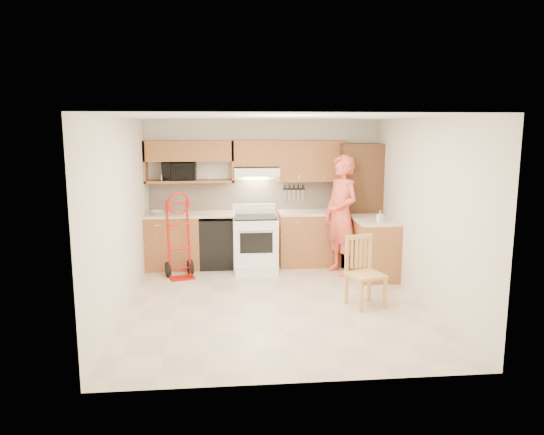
{
  "coord_description": "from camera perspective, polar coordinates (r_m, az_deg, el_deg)",
  "views": [
    {
      "loc": [
        -0.69,
        -6.69,
        2.37
      ],
      "look_at": [
        0.0,
        0.5,
        1.1
      ],
      "focal_mm": 33.88,
      "sensor_mm": 36.0,
      "label": 1
    }
  ],
  "objects": [
    {
      "name": "upper_shelf_mw",
      "position": [
        8.83,
        -9.12,
        4.01
      ],
      "size": [
        1.5,
        0.33,
        0.04
      ],
      "primitive_type": "cube",
      "color": "#AC6938",
      "rests_on": "wall_back"
    },
    {
      "name": "soap_bottle",
      "position": [
        8.03,
        11.91,
        0.14
      ],
      "size": [
        0.1,
        0.1,
        0.17
      ],
      "primitive_type": "imported",
      "rotation": [
        0.0,
        0.0,
        0.41
      ],
      "color": "white",
      "rests_on": "countertop_return"
    },
    {
      "name": "upper_cab_center",
      "position": [
        8.8,
        -1.78,
        7.17
      ],
      "size": [
        0.76,
        0.33,
        0.44
      ],
      "primitive_type": "cube",
      "color": "#AC6938",
      "rests_on": "wall_back"
    },
    {
      "name": "ceiling",
      "position": [
        6.72,
        0.42,
        11.17
      ],
      "size": [
        4.0,
        4.5,
        0.02
      ],
      "primitive_type": "cube",
      "color": "white",
      "rests_on": "ground"
    },
    {
      "name": "dining_chair",
      "position": [
        6.96,
        10.4,
        -6.0
      ],
      "size": [
        0.54,
        0.57,
        0.95
      ],
      "primitive_type": null,
      "rotation": [
        0.0,
        0.0,
        0.31
      ],
      "color": "#E0AB59",
      "rests_on": "ground"
    },
    {
      "name": "countertop_right",
      "position": [
        8.89,
        4.43,
        0.56
      ],
      "size": [
        1.14,
        0.63,
        0.04
      ],
      "primitive_type": "cube",
      "color": "beige",
      "rests_on": "lower_cab_right"
    },
    {
      "name": "microwave",
      "position": [
        8.83,
        -10.25,
        5.11
      ],
      "size": [
        0.57,
        0.39,
        0.31
      ],
      "primitive_type": "imported",
      "rotation": [
        0.0,
        0.0,
        -0.03
      ],
      "color": "black",
      "rests_on": "upper_shelf_mw"
    },
    {
      "name": "range",
      "position": [
        8.53,
        -1.86,
        -2.41
      ],
      "size": [
        0.73,
        0.97,
        1.08
      ],
      "primitive_type": null,
      "color": "white",
      "rests_on": "ground"
    },
    {
      "name": "countertop_left",
      "position": [
        8.77,
        -9.07,
        0.34
      ],
      "size": [
        1.5,
        0.63,
        0.04
      ],
      "primitive_type": "cube",
      "color": "beige",
      "rests_on": "lower_cab_left"
    },
    {
      "name": "range_hood",
      "position": [
        8.76,
        -1.74,
        5.13
      ],
      "size": [
        0.76,
        0.46,
        0.14
      ],
      "primitive_type": "cube",
      "color": "white",
      "rests_on": "wall_back"
    },
    {
      "name": "countertop_return",
      "position": [
        8.32,
        11.3,
        -0.25
      ],
      "size": [
        0.63,
        1.0,
        0.04
      ],
      "primitive_type": "cube",
      "color": "beige",
      "rests_on": "cab_return_right"
    },
    {
      "name": "lower_cab_right",
      "position": [
        8.98,
        4.39,
        -2.4
      ],
      "size": [
        1.14,
        0.6,
        0.9
      ],
      "primitive_type": "cube",
      "color": "#AC6938",
      "rests_on": "ground"
    },
    {
      "name": "dishwasher",
      "position": [
        8.85,
        -6.07,
        -2.77
      ],
      "size": [
        0.6,
        0.6,
        0.85
      ],
      "primitive_type": "cube",
      "color": "black",
      "rests_on": "ground"
    },
    {
      "name": "knife_strip",
      "position": [
        9.05,
        2.44,
        2.79
      ],
      "size": [
        0.4,
        0.05,
        0.29
      ],
      "primitive_type": null,
      "color": "black",
      "rests_on": "backsplash"
    },
    {
      "name": "pantry_tall",
      "position": [
        9.04,
        9.57,
        1.45
      ],
      "size": [
        0.7,
        0.6,
        2.1
      ],
      "primitive_type": "cube",
      "color": "brown",
      "rests_on": "ground"
    },
    {
      "name": "person",
      "position": [
        8.37,
        7.7,
        0.28
      ],
      "size": [
        0.7,
        0.83,
        1.95
      ],
      "primitive_type": "imported",
      "rotation": [
        0.0,
        0.0,
        -1.18
      ],
      "color": "#E75640",
      "rests_on": "ground"
    },
    {
      "name": "bowl",
      "position": [
        8.82,
        -12.63,
        0.58
      ],
      "size": [
        0.24,
        0.24,
        0.05
      ],
      "primitive_type": "imported",
      "rotation": [
        0.0,
        0.0,
        0.11
      ],
      "color": "white",
      "rests_on": "countertop_left"
    },
    {
      "name": "backsplash",
      "position": [
        9.02,
        -1.06,
        2.53
      ],
      "size": [
        3.92,
        0.03,
        0.55
      ],
      "primitive_type": "cube",
      "color": "beige",
      "rests_on": "wall_back"
    },
    {
      "name": "wall_right",
      "position": [
        7.3,
        16.31,
        0.75
      ],
      "size": [
        0.02,
        4.5,
        2.5
      ],
      "primitive_type": "cube",
      "color": "silver",
      "rests_on": "ground"
    },
    {
      "name": "hand_truck",
      "position": [
        8.25,
        -10.22,
        -2.42
      ],
      "size": [
        0.6,
        0.57,
        1.24
      ],
      "primitive_type": null,
      "rotation": [
        0.0,
        0.0,
        0.3
      ],
      "color": "#B80F06",
      "rests_on": "ground"
    },
    {
      "name": "floor",
      "position": [
        7.13,
        0.39,
        -9.52
      ],
      "size": [
        4.0,
        4.5,
        0.02
      ],
      "primitive_type": "cube",
      "color": "#BDAD98",
      "rests_on": "ground"
    },
    {
      "name": "upper_cab_right",
      "position": [
        8.92,
        4.36,
        6.29
      ],
      "size": [
        1.14,
        0.33,
        0.7
      ],
      "primitive_type": "cube",
      "color": "#AC6938",
      "rests_on": "wall_back"
    },
    {
      "name": "lower_cab_left",
      "position": [
        8.89,
        -10.92,
        -2.68
      ],
      "size": [
        0.9,
        0.6,
        0.9
      ],
      "primitive_type": "cube",
      "color": "#AC6938",
      "rests_on": "ground"
    },
    {
      "name": "upper_cab_left",
      "position": [
        8.8,
        -9.21,
        7.31
      ],
      "size": [
        1.5,
        0.33,
        0.34
      ],
      "primitive_type": "cube",
      "color": "#AC6938",
      "rests_on": "wall_back"
    },
    {
      "name": "wall_left",
      "position": [
        6.91,
        -16.43,
        0.23
      ],
      "size": [
        0.02,
        4.5,
        2.5
      ],
      "primitive_type": "cube",
      "color": "silver",
      "rests_on": "ground"
    },
    {
      "name": "wall_front",
      "position": [
        4.62,
        3.3,
        -4.08
      ],
      "size": [
        4.0,
        0.02,
        2.5
      ],
      "primitive_type": "cube",
      "color": "silver",
      "rests_on": "ground"
    },
    {
      "name": "wall_back",
      "position": [
        9.04,
        -1.07,
        2.86
      ],
      "size": [
        4.0,
        0.02,
        2.5
      ],
      "primitive_type": "cube",
      "color": "silver",
      "rests_on": "ground"
    },
    {
      "name": "cab_return_right",
      "position": [
        8.41,
        11.19,
        -3.41
      ],
      "size": [
        0.6,
        1.0,
        0.9
      ],
      "primitive_type": "cube",
      "color": "#AC6938",
      "rests_on": "ground"
    }
  ]
}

